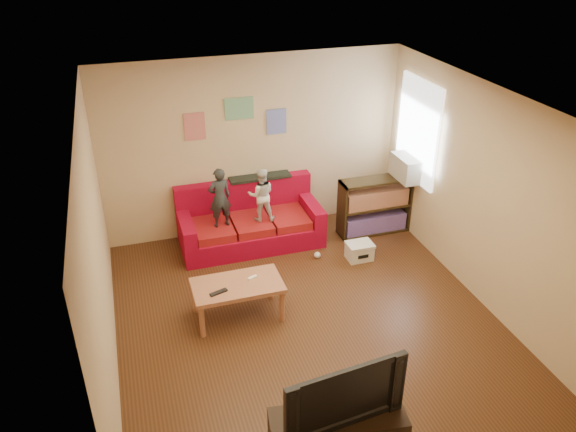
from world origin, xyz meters
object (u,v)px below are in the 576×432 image
object	(u,v)px
coffee_table	(238,288)
sofa	(249,223)
child_b	(261,195)
child_a	(220,198)
television	(340,390)
bookshelf	(374,209)
file_box	(359,251)

from	to	relation	value
coffee_table	sofa	bearing A→B (deg)	71.64
sofa	child_b	xyz separation A→B (m)	(0.15, -0.17, 0.53)
child_a	television	bearing A→B (deg)	86.80
child_a	bookshelf	size ratio (longest dim) A/B	0.80
file_box	television	bearing A→B (deg)	-117.34
sofa	television	xyz separation A→B (m)	(-0.16, -3.94, 0.48)
child_a	bookshelf	xyz separation A→B (m)	(2.36, -0.12, -0.48)
child_b	bookshelf	distance (m)	1.82
coffee_table	file_box	distance (m)	2.11
child_a	child_b	world-z (taller)	child_a
child_b	coffee_table	bearing A→B (deg)	75.12
file_box	child_a	bearing A→B (deg)	156.68
child_a	television	xyz separation A→B (m)	(0.29, -3.77, -0.09)
bookshelf	child_a	bearing A→B (deg)	177.09
sofa	bookshelf	bearing A→B (deg)	-8.68
coffee_table	file_box	world-z (taller)	coffee_table
television	child_a	bearing A→B (deg)	88.54
sofa	bookshelf	size ratio (longest dim) A/B	1.86
television	bookshelf	bearing A→B (deg)	54.54
child_a	coffee_table	size ratio (longest dim) A/B	0.82
coffee_table	file_box	size ratio (longest dim) A/B	2.91
coffee_table	bookshelf	xyz separation A→B (m)	(2.48, 1.43, -0.02)
child_b	coffee_table	distance (m)	1.76
child_a	file_box	size ratio (longest dim) A/B	2.39
sofa	file_box	world-z (taller)	sofa
child_b	file_box	xyz separation A→B (m)	(1.23, -0.79, -0.71)
child_b	television	world-z (taller)	child_b
sofa	file_box	bearing A→B (deg)	-34.86
sofa	child_a	bearing A→B (deg)	-159.28
bookshelf	television	world-z (taller)	television
sofa	television	world-z (taller)	television
file_box	coffee_table	bearing A→B (deg)	-158.68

